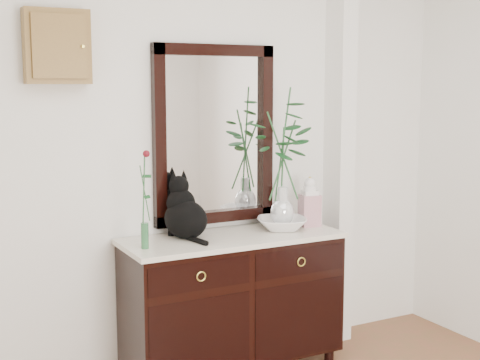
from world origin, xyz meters
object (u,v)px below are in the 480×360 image
cat (186,207)px  sideboard (232,296)px  ginger_jar (310,201)px  lotus_bowl (282,224)px

cat → sideboard: bearing=-26.3°
sideboard → cat: (-0.27, 0.08, 0.56)m
sideboard → cat: size_ratio=3.57×
cat → ginger_jar: bearing=-13.7°
sideboard → ginger_jar: 0.78m
cat → lotus_bowl: size_ratio=1.21×
sideboard → ginger_jar: ginger_jar is taller
cat → lotus_bowl: bearing=-16.9°
cat → ginger_jar: cat is taller
sideboard → cat: cat is taller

